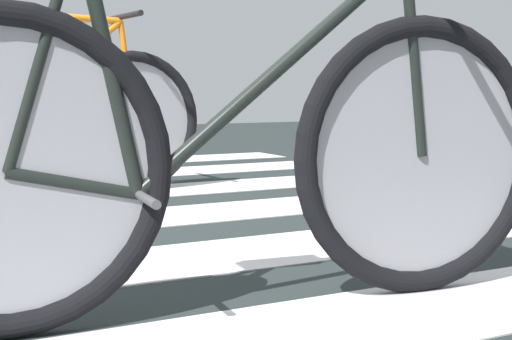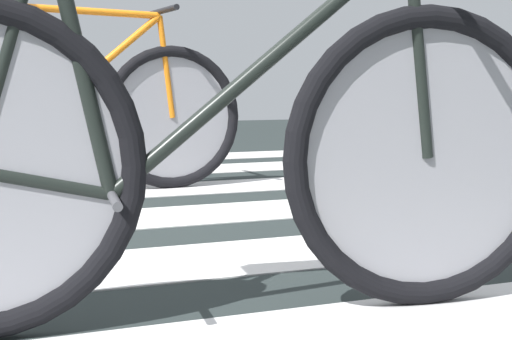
# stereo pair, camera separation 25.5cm
# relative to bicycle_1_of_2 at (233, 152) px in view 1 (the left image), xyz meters

# --- Properties ---
(bicycle_1_of_2) EXTENTS (1.73, 0.52, 0.93)m
(bicycle_1_of_2) POSITION_rel_bicycle_1_of_2_xyz_m (0.00, 0.00, 0.00)
(bicycle_1_of_2) COLOR black
(bicycle_1_of_2) RESTS_ON ground
(bicycle_2_of_2) EXTENTS (1.74, 0.52, 0.93)m
(bicycle_2_of_2) POSITION_rel_bicycle_1_of_2_xyz_m (-0.03, 2.08, 0.00)
(bicycle_2_of_2) COLOR black
(bicycle_2_of_2) RESTS_ON ground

